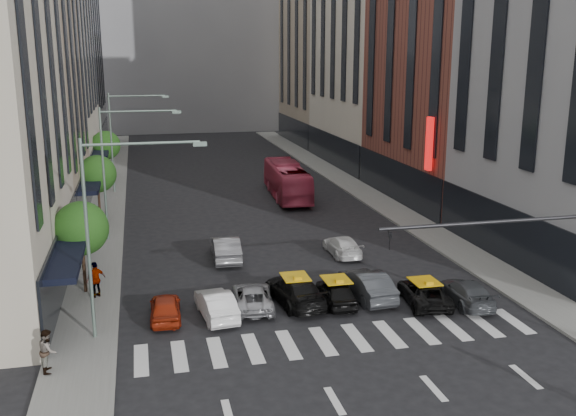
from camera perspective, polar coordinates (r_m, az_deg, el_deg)
ground at (r=28.52m, az=5.97°, el=-12.74°), size 160.00×160.00×0.00m
sidewalk_left at (r=55.58m, az=-15.83°, el=0.05°), size 3.00×96.00×0.15m
sidewalk_right at (r=59.04m, az=7.04°, el=1.25°), size 3.00×96.00×0.15m
building_left_b at (r=52.74m, az=-22.87°, el=11.91°), size 8.00×16.00×24.00m
building_left_d at (r=89.49m, az=-19.21°, el=14.42°), size 8.00×18.00×30.00m
building_right_b at (r=57.14m, az=13.83°, el=13.62°), size 8.00×18.00×26.00m
building_right_d at (r=92.69m, az=2.93°, el=14.47°), size 8.00×18.00×28.00m
building_far at (r=109.54m, az=-9.05°, el=16.28°), size 30.00×10.00×36.00m
tree_near at (r=35.38m, az=-17.92°, el=-1.75°), size 2.88×2.88×4.95m
tree_mid at (r=50.97m, az=-16.60°, el=2.92°), size 2.88×2.88×4.95m
tree_far at (r=66.75m, az=-15.89°, el=5.39°), size 2.88×2.88×4.95m
streetlamp_near at (r=28.90m, az=-15.66°, el=-0.35°), size 5.38×0.25×9.00m
streetlamp_mid at (r=44.60m, az=-14.93°, el=4.50°), size 5.38×0.25×9.00m
streetlamp_far at (r=60.46m, az=-14.58°, el=6.81°), size 5.38×0.25×9.00m
traffic_signal at (r=29.41m, az=21.18°, el=-3.43°), size 10.10×0.20×6.00m
liberty_sign at (r=49.36m, az=12.44°, el=5.59°), size 0.30×0.70×4.00m
car_red at (r=32.00m, az=-10.85°, el=-8.67°), size 1.61×3.70×1.24m
car_white_front at (r=31.88m, az=-6.41°, el=-8.49°), size 1.87×4.23×1.35m
car_silver at (r=32.86m, az=-3.17°, el=-7.89°), size 2.41×4.44×1.18m
taxi_left at (r=33.29m, az=0.65°, el=-7.33°), size 2.67×5.20×1.45m
taxi_center at (r=33.36m, az=4.30°, el=-7.45°), size 1.70×3.91×1.31m
car_grey_mid at (r=34.26m, az=7.02°, el=-6.75°), size 1.92×4.70×1.52m
taxi_right at (r=34.03m, az=12.00°, el=-7.38°), size 2.54×4.55×1.20m
car_grey_curb at (r=34.56m, az=15.56°, el=-7.22°), size 2.07×4.44×1.26m
car_row2_left at (r=40.31m, az=-5.56°, el=-3.55°), size 1.84×4.73×1.54m
car_row2_right at (r=41.25m, az=4.86°, el=-3.36°), size 1.72×4.21×1.22m
bus at (r=57.12m, az=-0.09°, el=2.45°), size 3.24×11.28×3.11m
pedestrian_near at (r=27.97m, az=-20.57°, el=-11.78°), size 0.73×0.91×1.79m
pedestrian_far at (r=35.17m, az=-16.72°, el=-6.10°), size 1.18×1.04×1.91m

